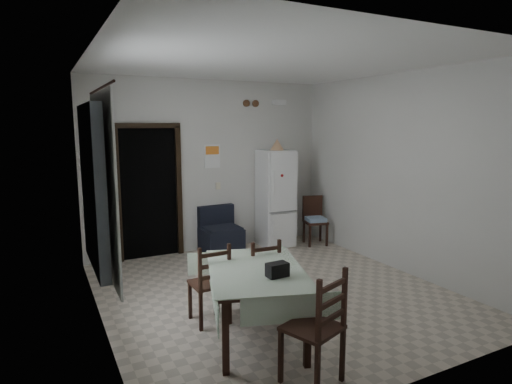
{
  "coord_description": "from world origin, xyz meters",
  "views": [
    {
      "loc": [
        -2.61,
        -4.6,
        2.16
      ],
      "look_at": [
        0.0,
        0.5,
        1.25
      ],
      "focal_mm": 30.0,
      "sensor_mm": 36.0,
      "label": 1
    }
  ],
  "objects_px": {
    "fridge": "(275,198)",
    "dining_chair_far_right": "(260,275)",
    "dining_chair_near_head": "(312,326)",
    "dining_table": "(256,303)",
    "corner_chair": "(315,221)",
    "dining_chair_far_left": "(209,282)",
    "navy_seat": "(221,230)"
  },
  "relations": [
    {
      "from": "navy_seat",
      "to": "dining_chair_near_head",
      "type": "bearing_deg",
      "value": -102.91
    },
    {
      "from": "fridge",
      "to": "dining_chair_near_head",
      "type": "distance_m",
      "value": 4.2
    },
    {
      "from": "dining_table",
      "to": "dining_chair_far_right",
      "type": "relative_size",
      "value": 1.6
    },
    {
      "from": "fridge",
      "to": "dining_table",
      "type": "bearing_deg",
      "value": -119.74
    },
    {
      "from": "corner_chair",
      "to": "dining_chair_near_head",
      "type": "height_order",
      "value": "dining_chair_near_head"
    },
    {
      "from": "dining_chair_far_left",
      "to": "dining_chair_near_head",
      "type": "relative_size",
      "value": 0.9
    },
    {
      "from": "corner_chair",
      "to": "dining_chair_far_right",
      "type": "height_order",
      "value": "dining_chair_far_right"
    },
    {
      "from": "fridge",
      "to": "dining_chair_near_head",
      "type": "height_order",
      "value": "fridge"
    },
    {
      "from": "fridge",
      "to": "dining_chair_far_right",
      "type": "distance_m",
      "value": 2.83
    },
    {
      "from": "dining_chair_near_head",
      "to": "dining_table",
      "type": "bearing_deg",
      "value": -105.81
    },
    {
      "from": "navy_seat",
      "to": "dining_chair_far_right",
      "type": "height_order",
      "value": "dining_chair_far_right"
    },
    {
      "from": "dining_chair_far_right",
      "to": "dining_chair_near_head",
      "type": "distance_m",
      "value": 1.46
    },
    {
      "from": "dining_table",
      "to": "dining_chair_far_left",
      "type": "distance_m",
      "value": 0.64
    },
    {
      "from": "fridge",
      "to": "dining_chair_far_right",
      "type": "bearing_deg",
      "value": -120.05
    },
    {
      "from": "dining_table",
      "to": "dining_chair_far_left",
      "type": "xyz_separation_m",
      "value": [
        -0.29,
        0.56,
        0.09
      ]
    },
    {
      "from": "dining_table",
      "to": "dining_chair_far_right",
      "type": "distance_m",
      "value": 0.64
    },
    {
      "from": "dining_table",
      "to": "dining_chair_near_head",
      "type": "distance_m",
      "value": 0.91
    },
    {
      "from": "dining_chair_far_left",
      "to": "dining_chair_near_head",
      "type": "xyz_separation_m",
      "value": [
        0.36,
        -1.45,
        0.05
      ]
    },
    {
      "from": "dining_table",
      "to": "dining_chair_far_right",
      "type": "height_order",
      "value": "dining_chair_far_right"
    },
    {
      "from": "dining_chair_far_right",
      "to": "fridge",
      "type": "bearing_deg",
      "value": -119.15
    },
    {
      "from": "dining_chair_near_head",
      "to": "fridge",
      "type": "bearing_deg",
      "value": -135.53
    },
    {
      "from": "fridge",
      "to": "navy_seat",
      "type": "distance_m",
      "value": 1.15
    },
    {
      "from": "navy_seat",
      "to": "dining_chair_near_head",
      "type": "xyz_separation_m",
      "value": [
        -0.74,
        -3.78,
        0.11
      ]
    },
    {
      "from": "fridge",
      "to": "dining_table",
      "type": "xyz_separation_m",
      "value": [
        -1.86,
        -2.88,
        -0.49
      ]
    },
    {
      "from": "corner_chair",
      "to": "dining_chair_far_left",
      "type": "height_order",
      "value": "dining_chair_far_left"
    },
    {
      "from": "fridge",
      "to": "dining_chair_far_right",
      "type": "height_order",
      "value": "fridge"
    },
    {
      "from": "navy_seat",
      "to": "dining_chair_far_left",
      "type": "distance_m",
      "value": 2.58
    },
    {
      "from": "fridge",
      "to": "dining_chair_far_left",
      "type": "relative_size",
      "value": 1.89
    },
    {
      "from": "dining_chair_near_head",
      "to": "corner_chair",
      "type": "bearing_deg",
      "value": -145.44
    },
    {
      "from": "dining_chair_near_head",
      "to": "navy_seat",
      "type": "bearing_deg",
      "value": -121.26
    },
    {
      "from": "navy_seat",
      "to": "dining_chair_far_right",
      "type": "xyz_separation_m",
      "value": [
        -0.48,
        -2.34,
        0.05
      ]
    },
    {
      "from": "corner_chair",
      "to": "dining_chair_near_head",
      "type": "distance_m",
      "value": 4.25
    }
  ]
}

